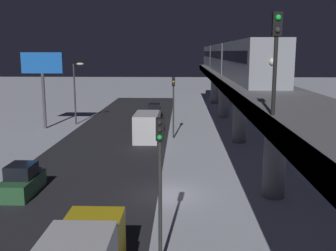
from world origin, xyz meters
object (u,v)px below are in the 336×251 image
object	(u,v)px
rail_signal	(276,46)
delivery_van	(148,126)
traffic_light_near	(160,172)
traffic_light_mid	(173,99)
sedan_green	(22,182)
subway_train	(226,57)
sedan_yellow	(154,112)
commercial_billboard	(42,70)

from	to	relation	value
rail_signal	delivery_van	distance (m)	27.56
traffic_light_near	traffic_light_mid	xyz separation A→B (m)	(0.00, -25.78, 0.00)
sedan_green	traffic_light_near	size ratio (longest dim) A/B	0.63
traffic_light_near	traffic_light_mid	size ratio (longest dim) A/B	1.00
traffic_light_near	subway_train	bearing A→B (deg)	-99.86
rail_signal	sedan_yellow	distance (m)	40.22
delivery_van	traffic_light_near	size ratio (longest dim) A/B	1.16
sedan_yellow	traffic_light_mid	xyz separation A→B (m)	(-2.90, 13.20, 3.41)
rail_signal	traffic_light_near	xyz separation A→B (m)	(4.51, 0.36, -5.02)
subway_train	rail_signal	bearing A→B (deg)	86.77
rail_signal	delivery_van	xyz separation A→B (m)	(7.21, -25.41, -7.87)
sedan_green	commercial_billboard	world-z (taller)	commercial_billboard
traffic_light_near	traffic_light_mid	world-z (taller)	same
commercial_billboard	traffic_light_near	bearing A→B (deg)	116.40
traffic_light_near	traffic_light_mid	bearing A→B (deg)	-90.00
delivery_van	traffic_light_near	bearing A→B (deg)	95.98
sedan_yellow	delivery_van	xyz separation A→B (m)	(-0.20, 13.21, 0.56)
traffic_light_near	commercial_billboard	bearing A→B (deg)	-63.60
commercial_billboard	sedan_yellow	bearing A→B (deg)	-146.90
delivery_van	subway_train	bearing A→B (deg)	-126.80
rail_signal	sedan_yellow	xyz separation A→B (m)	(7.41, -38.62, -8.43)
delivery_van	rail_signal	bearing A→B (deg)	105.85
rail_signal	traffic_light_mid	size ratio (longest dim) A/B	0.62
sedan_yellow	sedan_green	world-z (taller)	same
commercial_billboard	subway_train	bearing A→B (deg)	-161.41
subway_train	sedan_green	size ratio (longest dim) A/B	13.83
subway_train	rail_signal	world-z (taller)	rail_signal
rail_signal	sedan_yellow	size ratio (longest dim) A/B	0.94
subway_train	traffic_light_mid	xyz separation A→B (m)	(6.65, 12.49, -4.07)
subway_train	traffic_light_near	distance (m)	39.05
subway_train	commercial_billboard	distance (m)	23.23
traffic_light_near	rail_signal	bearing A→B (deg)	-175.49
subway_train	sedan_yellow	xyz separation A→B (m)	(9.55, -0.71, -7.48)
subway_train	sedan_green	world-z (taller)	subway_train
subway_train	commercial_billboard	xyz separation A→B (m)	(21.98, 7.39, -1.44)
subway_train	delivery_van	distance (m)	17.08
sedan_yellow	delivery_van	distance (m)	13.23
subway_train	rail_signal	xyz separation A→B (m)	(2.14, 37.91, 0.95)
sedan_yellow	sedan_green	xyz separation A→B (m)	(6.40, 30.37, 0.01)
delivery_van	traffic_light_near	distance (m)	26.06
traffic_light_near	sedan_yellow	bearing A→B (deg)	-85.74
subway_train	sedan_green	bearing A→B (deg)	61.73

